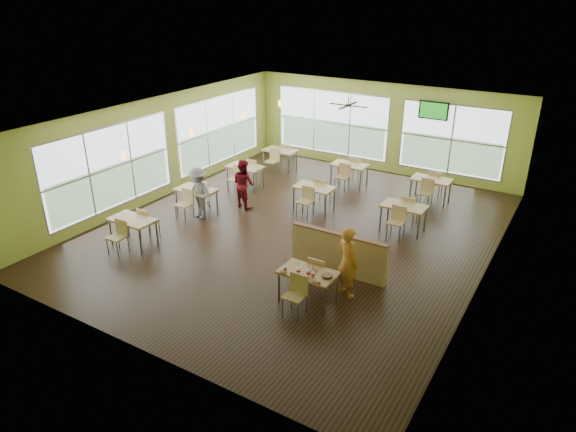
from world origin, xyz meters
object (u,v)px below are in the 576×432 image
object	(u,v)px
man_plaid	(348,262)
food_basket	(327,276)
half_wall_divider	(338,253)
main_table	(308,277)

from	to	relation	value
man_plaid	food_basket	xyz separation A→B (m)	(-0.13, -0.70, -0.03)
half_wall_divider	man_plaid	distance (m)	0.97
main_table	man_plaid	size ratio (longest dim) A/B	0.93
man_plaid	food_basket	size ratio (longest dim) A/B	6.72
half_wall_divider	food_basket	distance (m)	1.52
half_wall_divider	food_basket	bearing A→B (deg)	-72.92
main_table	food_basket	world-z (taller)	main_table
main_table	food_basket	size ratio (longest dim) A/B	6.28
food_basket	main_table	bearing A→B (deg)	-178.28
main_table	man_plaid	bearing A→B (deg)	51.35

